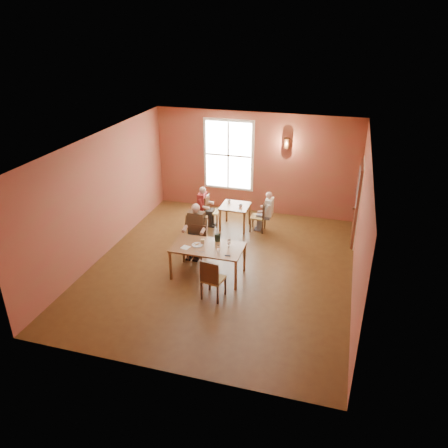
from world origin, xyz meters
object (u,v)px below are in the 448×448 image
(main_table, at_px, (208,261))
(diner_white, at_px, (259,212))
(diner_maroon, at_px, (212,207))
(chair_diner_main, at_px, (197,243))
(second_table, at_px, (235,217))
(diner_main, at_px, (196,235))
(chair_diner_maroon, at_px, (213,211))
(chair_diner_white, at_px, (258,216))
(chair_empty, at_px, (213,278))

(main_table, bearing_deg, diner_white, 76.26)
(diner_maroon, bearing_deg, main_table, 15.64)
(chair_diner_main, relative_size, second_table, 1.10)
(diner_main, distance_m, chair_diner_maroon, 2.00)
(main_table, relative_size, diner_white, 1.44)
(main_table, xyz_separation_m, chair_diner_main, (-0.50, 0.65, 0.05))
(second_table, xyz_separation_m, chair_diner_white, (0.65, 0.00, 0.09))
(diner_main, xyz_separation_m, chair_diner_white, (1.10, 1.97, -0.22))
(chair_empty, xyz_separation_m, diner_white, (0.26, 3.39, 0.08))
(main_table, distance_m, chair_diner_maroon, 2.69)
(chair_diner_main, distance_m, second_table, 2.00)
(chair_diner_main, distance_m, chair_diner_white, 2.24)
(chair_empty, bearing_deg, second_table, 105.88)
(main_table, xyz_separation_m, diner_white, (0.63, 2.59, 0.18))
(chair_diner_maroon, xyz_separation_m, diner_maroon, (-0.03, 0.00, 0.13))
(main_table, relative_size, chair_diner_maroon, 1.84)
(second_table, relative_size, diner_white, 0.69)
(diner_white, bearing_deg, chair_diner_maroon, 90.00)
(chair_empty, relative_size, diner_white, 0.85)
(chair_empty, height_order, diner_white, diner_white)
(chair_diner_white, distance_m, diner_white, 0.13)
(main_table, bearing_deg, diner_maroon, 105.64)
(diner_white, distance_m, chair_diner_maroon, 1.34)
(diner_maroon, bearing_deg, chair_diner_main, 6.63)
(second_table, xyz_separation_m, diner_white, (0.68, 0.00, 0.21))
(chair_empty, relative_size, second_table, 1.22)
(diner_white, distance_m, diner_maroon, 1.36)
(chair_diner_white, height_order, chair_diner_maroon, same)
(chair_diner_main, height_order, diner_main, diner_main)
(chair_diner_main, relative_size, chair_empty, 0.90)
(chair_diner_maroon, bearing_deg, diner_maroon, -90.00)
(chair_diner_main, relative_size, diner_maroon, 0.75)
(diner_main, distance_m, chair_diner_white, 2.27)
(chair_diner_white, height_order, diner_maroon, diner_maroon)
(chair_diner_main, height_order, chair_diner_maroon, chair_diner_maroon)
(diner_main, bearing_deg, chair_empty, 121.73)
(second_table, height_order, chair_diner_maroon, chair_diner_maroon)
(chair_empty, bearing_deg, main_table, 124.05)
(second_table, bearing_deg, chair_diner_white, 0.00)
(chair_diner_white, relative_size, diner_white, 0.78)
(diner_main, xyz_separation_m, chair_diner_maroon, (-0.20, 1.97, -0.22))
(main_table, height_order, second_table, main_table)
(diner_white, bearing_deg, diner_main, 150.12)
(main_table, height_order, diner_maroon, diner_maroon)
(chair_empty, height_order, chair_diner_maroon, chair_empty)
(chair_diner_main, bearing_deg, diner_white, -120.26)
(chair_diner_maroon, bearing_deg, diner_white, 90.00)
(chair_empty, bearing_deg, chair_diner_white, 94.93)
(diner_white, height_order, diner_maroon, diner_maroon)
(second_table, bearing_deg, chair_diner_main, -103.15)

